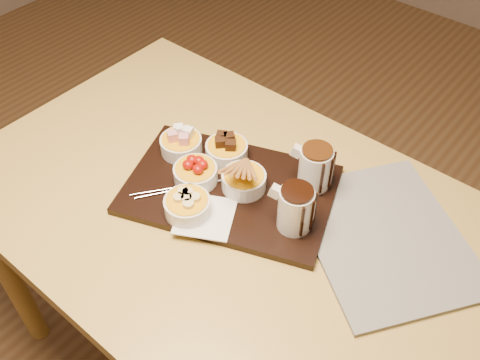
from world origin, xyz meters
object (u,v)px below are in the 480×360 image
Objects in this scene: bowl_strawberries at (196,174)px; pitcher_dark_chocolate at (295,209)px; serving_board at (230,190)px; dining_table at (223,229)px; newspaper at (385,237)px; pitcher_milk_chocolate at (315,168)px.

bowl_strawberries is 0.25m from pitcher_dark_chocolate.
serving_board is at bearing 160.02° from pitcher_dark_chocolate.
serving_board reaches higher than dining_table.
pitcher_dark_chocolate reaches higher than dining_table.
bowl_strawberries is at bearing -179.27° from dining_table.
serving_board reaches higher than newspaper.
newspaper is at bearing 22.94° from dining_table.
dining_table is 11.98× the size of pitcher_milk_chocolate.
pitcher_dark_chocolate is 0.20m from newspaper.
pitcher_milk_chocolate reaches higher than serving_board.
serving_board is 0.19m from pitcher_dark_chocolate.
pitcher_dark_chocolate is at bearing -19.98° from serving_board.
dining_table is at bearing 170.62° from pitcher_dark_chocolate.
serving_board is 0.20m from pitcher_milk_chocolate.
serving_board is 1.19× the size of newspaper.
pitcher_milk_chocolate is (0.14, 0.13, 0.06)m from serving_board.
bowl_strawberries is 0.26× the size of newspaper.
dining_table is 3.10× the size of newspaper.
serving_board is 4.59× the size of pitcher_milk_chocolate.
pitcher_milk_chocolate is 0.26× the size of newspaper.
pitcher_milk_chocolate is at bearing -150.55° from newspaper.
pitcher_dark_chocolate is 0.26× the size of newspaper.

